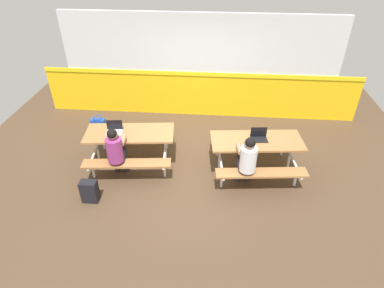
{
  "coord_description": "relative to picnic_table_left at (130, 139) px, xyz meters",
  "views": [
    {
      "loc": [
        0.46,
        -5.47,
        4.22
      ],
      "look_at": [
        0.0,
        -0.04,
        0.55
      ],
      "focal_mm": 30.42,
      "sensor_mm": 36.0,
      "label": 1
    }
  ],
  "objects": [
    {
      "name": "laptop_silver",
      "position": [
        -0.31,
        0.01,
        0.21
      ],
      "size": [
        0.34,
        0.25,
        0.22
      ],
      "color": "silver",
      "rests_on": "picnic_table_left"
    },
    {
      "name": "laptop_dark",
      "position": [
        2.59,
        -0.03,
        0.21
      ],
      "size": [
        0.34,
        0.25,
        0.22
      ],
      "color": "black",
      "rests_on": "picnic_table_right"
    },
    {
      "name": "tote_bag_bright",
      "position": [
        -1.1,
        1.11,
        -0.38
      ],
      "size": [
        0.34,
        0.21,
        0.43
      ],
      "color": "#1E47B2",
      "rests_on": "ground"
    },
    {
      "name": "picnic_table_right",
      "position": [
        2.55,
        -0.07,
        0.0
      ],
      "size": [
        1.85,
        1.72,
        0.74
      ],
      "color": "#9E6B3D",
      "rests_on": "ground"
    },
    {
      "name": "picnic_table_left",
      "position": [
        0.0,
        0.0,
        0.0
      ],
      "size": [
        1.85,
        1.72,
        0.74
      ],
      "color": "#9E6B3D",
      "rests_on": "ground"
    },
    {
      "name": "ground_plane",
      "position": [
        1.28,
        0.01,
        -0.58
      ],
      "size": [
        10.0,
        10.0,
        0.02
      ],
      "primitive_type": "cube",
      "color": "#4C3826"
    },
    {
      "name": "student_further",
      "position": [
        2.34,
        -0.65,
        0.13
      ],
      "size": [
        0.39,
        0.54,
        1.21
      ],
      "color": "#2D2D38",
      "rests_on": "ground"
    },
    {
      "name": "accent_backdrop",
      "position": [
        1.28,
        2.27,
        0.67
      ],
      "size": [
        8.0,
        0.14,
        2.6
      ],
      "color": "yellow",
      "rests_on": "ground"
    },
    {
      "name": "student_nearer",
      "position": [
        -0.13,
        -0.57,
        0.13
      ],
      "size": [
        0.39,
        0.54,
        1.21
      ],
      "color": "#2D2D38",
      "rests_on": "ground"
    },
    {
      "name": "backpack_dark",
      "position": [
        -0.48,
        -1.23,
        -0.36
      ],
      "size": [
        0.3,
        0.22,
        0.44
      ],
      "color": "black",
      "rests_on": "ground"
    }
  ]
}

